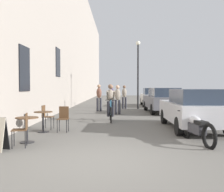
# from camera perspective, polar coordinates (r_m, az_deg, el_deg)

# --- Properties ---
(ground_plane) EXTENTS (88.00, 88.00, 0.00)m
(ground_plane) POSITION_cam_1_polar(r_m,az_deg,el_deg) (5.71, -1.91, -14.03)
(ground_plane) COLOR #5B5954
(building_facade_left) EXTENTS (0.54, 68.00, 12.30)m
(building_facade_left) POSITION_cam_1_polar(r_m,az_deg,el_deg) (20.36, -10.04, 14.91)
(building_facade_left) COLOR gray
(building_facade_left) RESTS_ON ground_plane
(cafe_table_near) EXTENTS (0.64, 0.64, 0.72)m
(cafe_table_near) POSITION_cam_1_polar(r_m,az_deg,el_deg) (7.78, -18.15, -5.92)
(cafe_table_near) COLOR black
(cafe_table_near) RESTS_ON ground_plane
(cafe_chair_near_toward_street) EXTENTS (0.45, 0.45, 0.89)m
(cafe_chair_near_toward_street) POSITION_cam_1_polar(r_m,az_deg,el_deg) (7.23, -19.05, -6.55)
(cafe_chair_near_toward_street) COLOR black
(cafe_chair_near_toward_street) RESTS_ON ground_plane
(cafe_table_mid) EXTENTS (0.64, 0.64, 0.72)m
(cafe_table_mid) POSITION_cam_1_polar(r_m,az_deg,el_deg) (9.41, -14.85, -4.53)
(cafe_table_mid) COLOR black
(cafe_table_mid) RESTS_ON ground_plane
(cafe_chair_mid_toward_street) EXTENTS (0.38, 0.38, 0.89)m
(cafe_chair_mid_toward_street) POSITION_cam_1_polar(r_m,az_deg,el_deg) (9.32, -10.64, -4.58)
(cafe_chair_mid_toward_street) COLOR black
(cafe_chair_mid_toward_street) RESTS_ON ground_plane
(cafe_chair_mid_toward_wall) EXTENTS (0.41, 0.41, 0.89)m
(cafe_chair_mid_toward_wall) POSITION_cam_1_polar(r_m,az_deg,el_deg) (10.07, -14.24, -4.13)
(cafe_chair_mid_toward_wall) COLOR black
(cafe_chair_mid_toward_wall) RESTS_ON ground_plane
(cyclist_on_bicycle) EXTENTS (0.52, 1.76, 1.74)m
(cyclist_on_bicycle) POSITION_cam_1_polar(r_m,az_deg,el_deg) (12.10, -0.34, -1.66)
(cyclist_on_bicycle) COLOR black
(cyclist_on_bicycle) RESTS_ON ground_plane
(pedestrian_near) EXTENTS (0.37, 0.28, 1.69)m
(pedestrian_near) POSITION_cam_1_polar(r_m,az_deg,el_deg) (14.96, 1.24, -0.43)
(pedestrian_near) COLOR #26262D
(pedestrian_near) RESTS_ON ground_plane
(pedestrian_mid) EXTENTS (0.36, 0.27, 1.75)m
(pedestrian_mid) POSITION_cam_1_polar(r_m,az_deg,el_deg) (17.00, -2.86, -0.03)
(pedestrian_mid) COLOR #26262D
(pedestrian_mid) RESTS_ON ground_plane
(pedestrian_far) EXTENTS (0.34, 0.25, 1.71)m
(pedestrian_far) POSITION_cam_1_polar(r_m,az_deg,el_deg) (18.95, 2.71, 0.11)
(pedestrian_far) COLOR #26262D
(pedestrian_far) RESTS_ON ground_plane
(pedestrian_furthest) EXTENTS (0.37, 0.29, 1.72)m
(pedestrian_furthest) POSITION_cam_1_polar(r_m,az_deg,el_deg) (21.01, -0.03, 0.31)
(pedestrian_furthest) COLOR #26262D
(pedestrian_furthest) RESTS_ON ground_plane
(street_lamp) EXTENTS (0.32, 0.32, 4.90)m
(street_lamp) POSITION_cam_1_polar(r_m,az_deg,el_deg) (18.92, 5.73, 6.59)
(street_lamp) COLOR black
(street_lamp) RESTS_ON ground_plane
(parked_car_nearest) EXTENTS (1.83, 4.25, 1.50)m
(parked_car_nearest) POSITION_cam_1_polar(r_m,az_deg,el_deg) (10.11, 17.29, -2.63)
(parked_car_nearest) COLOR #B7B7BC
(parked_car_nearest) RESTS_ON ground_plane
(parked_car_second) EXTENTS (1.90, 4.34, 1.53)m
(parked_car_second) POSITION_cam_1_polar(r_m,az_deg,el_deg) (16.24, 11.01, -0.84)
(parked_car_second) COLOR #595960
(parked_car_second) RESTS_ON ground_plane
(parked_car_third) EXTENTS (1.91, 4.28, 1.50)m
(parked_car_third) POSITION_cam_1_polar(r_m,az_deg,el_deg) (21.78, 8.88, -0.16)
(parked_car_third) COLOR beige
(parked_car_third) RESTS_ON ground_plane
(parked_motorcycle) EXTENTS (0.62, 2.14, 0.92)m
(parked_motorcycle) POSITION_cam_1_polar(r_m,az_deg,el_deg) (7.80, 18.09, -6.75)
(parked_motorcycle) COLOR black
(parked_motorcycle) RESTS_ON ground_plane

